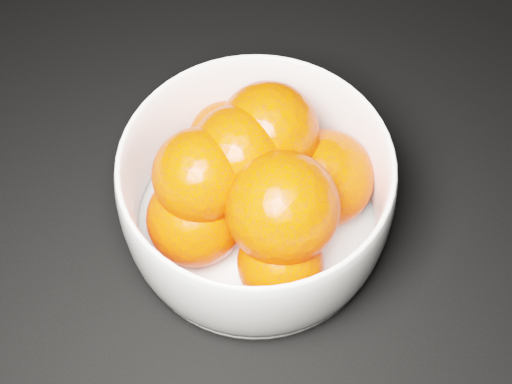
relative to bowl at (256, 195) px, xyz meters
The scene contains 2 objects.
bowl is the anchor object (origin of this frame).
orange_pile 0.02m from the bowl, 116.03° to the left, with size 0.17×0.17×0.13m.
Camera 1 is at (-0.05, -0.48, 0.54)m, focal length 50.00 mm.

